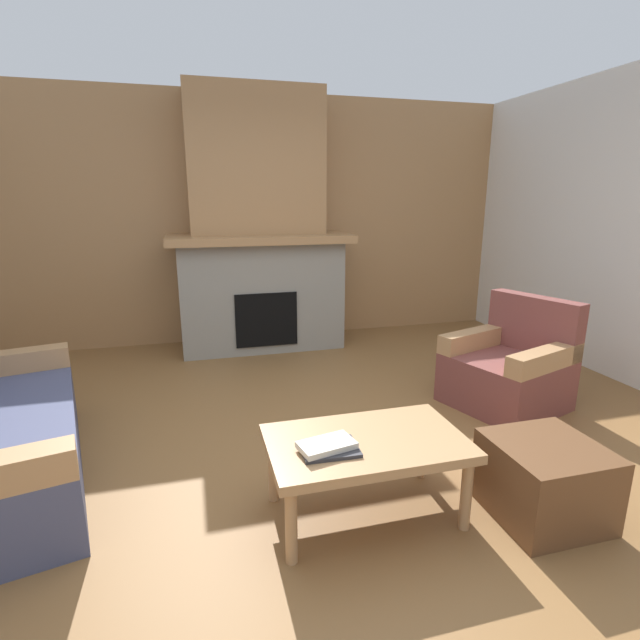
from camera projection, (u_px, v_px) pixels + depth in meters
The scene contains 7 objects.
ground at pixel (325, 467), 2.94m from camera, with size 9.00×9.00×0.00m, color brown.
wall_back_wood_panel at pixel (254, 221), 5.40m from camera, with size 6.00×0.12×2.70m, color #A87A4C.
fireplace at pixel (259, 240), 5.10m from camera, with size 1.90×0.82×2.70m.
armchair at pixel (510, 369), 3.77m from camera, with size 0.96×0.96×0.85m.
coffee_table at pixel (366, 449), 2.41m from camera, with size 1.00×0.60×0.43m.
ottoman at pixel (544, 480), 2.45m from camera, with size 0.52×0.52×0.40m, color brown.
book_stack_near_edge at pixel (328, 447), 2.28m from camera, with size 0.30×0.21×0.05m.
Camera 1 is at (-0.71, -2.52, 1.61)m, focal length 26.78 mm.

